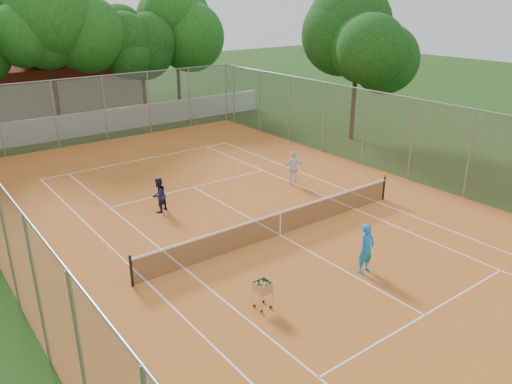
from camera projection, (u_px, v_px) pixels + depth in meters
ground at (280, 236)px, 18.83m from camera, size 120.00×120.00×0.00m
court_pad at (280, 235)px, 18.83m from camera, size 18.00×34.00×0.02m
court_lines at (280, 235)px, 18.82m from camera, size 10.98×23.78×0.01m
tennis_net at (280, 223)px, 18.65m from camera, size 11.88×0.10×0.98m
perimeter_fence at (281, 186)px, 18.10m from camera, size 18.00×34.00×4.00m
boundary_wall at (95, 122)px, 32.68m from camera, size 26.00×0.30×1.50m
clubhouse at (21, 84)px, 38.47m from camera, size 16.40×9.00×4.40m
tropical_trees at (72, 52)px, 33.37m from camera, size 29.00×19.00×10.00m
player_near at (366, 249)px, 15.99m from camera, size 0.66×0.46×1.70m
player_far_left at (159, 195)px, 20.63m from camera, size 0.88×0.80×1.47m
player_far_right at (294, 168)px, 23.71m from camera, size 1.03×0.66×1.63m
ball_hopper at (263, 294)px, 14.24m from camera, size 0.59×0.59×0.93m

